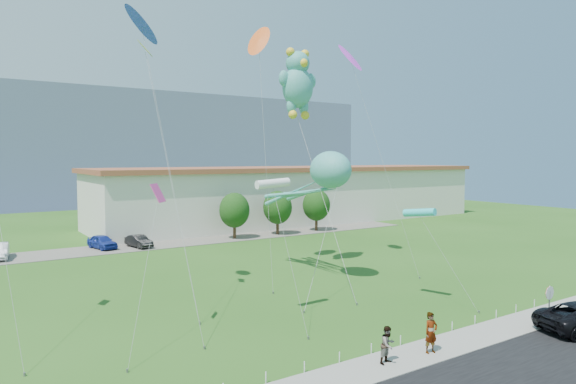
# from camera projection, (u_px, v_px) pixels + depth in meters

# --- Properties ---
(ground) EXTENTS (160.00, 160.00, 0.00)m
(ground) POSITION_uv_depth(u_px,v_px,m) (368.00, 341.00, 26.61)
(ground) COLOR #265116
(ground) RESTS_ON ground
(sidewalk) EXTENTS (80.00, 2.50, 0.10)m
(sidewalk) POSITION_uv_depth(u_px,v_px,m) (408.00, 358.00, 24.32)
(sidewalk) COLOR gray
(sidewalk) RESTS_ON ground
(parking_strip) EXTENTS (70.00, 6.00, 0.06)m
(parking_strip) POSITION_uv_depth(u_px,v_px,m) (148.00, 245.00, 55.70)
(parking_strip) COLOR #59544C
(parking_strip) RESTS_ON ground
(hill_ridge) EXTENTS (160.00, 50.00, 25.00)m
(hill_ridge) POSITION_uv_depth(u_px,v_px,m) (34.00, 146.00, 125.54)
(hill_ridge) COLOR slate
(hill_ridge) RESTS_ON ground
(warehouse) EXTENTS (61.00, 15.00, 8.20)m
(warehouse) POSITION_uv_depth(u_px,v_px,m) (298.00, 194.00, 77.26)
(warehouse) COLOR beige
(warehouse) RESTS_ON ground
(stop_sign) EXTENTS (0.80, 0.07, 2.50)m
(stop_sign) POSITION_uv_depth(u_px,v_px,m) (549.00, 297.00, 28.23)
(stop_sign) COLOR slate
(stop_sign) RESTS_ON ground
(rope_fence) EXTENTS (26.05, 0.05, 0.50)m
(rope_fence) POSITION_uv_depth(u_px,v_px,m) (386.00, 344.00, 25.51)
(rope_fence) COLOR white
(rope_fence) RESTS_ON ground
(tree_near) EXTENTS (3.60, 3.60, 5.47)m
(tree_near) POSITION_uv_depth(u_px,v_px,m) (234.00, 210.00, 60.17)
(tree_near) COLOR #3F2B19
(tree_near) RESTS_ON ground
(tree_mid) EXTENTS (3.60, 3.60, 5.47)m
(tree_mid) POSITION_uv_depth(u_px,v_px,m) (278.00, 208.00, 63.48)
(tree_mid) COLOR #3F2B19
(tree_mid) RESTS_ON ground
(tree_far) EXTENTS (3.60, 3.60, 5.47)m
(tree_far) POSITION_uv_depth(u_px,v_px,m) (316.00, 205.00, 66.79)
(tree_far) COLOR #3F2B19
(tree_far) RESTS_ON ground
(pedestrian_left) EXTENTS (0.78, 0.57, 1.98)m
(pedestrian_left) POSITION_uv_depth(u_px,v_px,m) (431.00, 333.00, 24.74)
(pedestrian_left) COLOR gray
(pedestrian_left) RESTS_ON sidewalk
(pedestrian_right) EXTENTS (0.93, 0.77, 1.73)m
(pedestrian_right) POSITION_uv_depth(u_px,v_px,m) (388.00, 345.00, 23.50)
(pedestrian_right) COLOR gray
(pedestrian_right) RESTS_ON sidewalk
(parked_car_blue) EXTENTS (2.58, 4.48, 1.43)m
(parked_car_blue) POSITION_uv_depth(u_px,v_px,m) (102.00, 242.00, 53.57)
(parked_car_blue) COLOR navy
(parked_car_blue) RESTS_ON parking_strip
(parked_car_black) EXTENTS (2.07, 4.12, 1.30)m
(parked_car_black) POSITION_uv_depth(u_px,v_px,m) (139.00, 241.00, 54.34)
(parked_car_black) COLOR black
(parked_car_black) RESTS_ON parking_strip
(octopus_kite) EXTENTS (7.68, 12.68, 10.04)m
(octopus_kite) POSITION_uv_depth(u_px,v_px,m) (319.00, 180.00, 39.98)
(octopus_kite) COLOR teal
(octopus_kite) RESTS_ON ground
(teddy_bear_kite) EXTENTS (4.51, 11.80, 18.51)m
(teddy_bear_kite) POSITION_uv_depth(u_px,v_px,m) (298.00, 82.00, 42.35)
(teddy_bear_kite) COLOR teal
(teddy_bear_kite) RESTS_ON ground
(small_kite_blue) EXTENTS (1.80, 7.78, 18.91)m
(small_kite_blue) POSITION_uv_depth(u_px,v_px,m) (143.00, 31.00, 33.41)
(small_kite_blue) COLOR blue
(small_kite_blue) RESTS_ON ground
(small_kite_purple) EXTENTS (1.80, 8.90, 19.18)m
(small_kite_purple) POSITION_uv_depth(u_px,v_px,m) (352.00, 63.00, 45.69)
(small_kite_purple) COLOR #CD36D9
(small_kite_purple) RESTS_ON ground
(small_kite_pink) EXTENTS (3.67, 4.79, 8.08)m
(small_kite_pink) POSITION_uv_depth(u_px,v_px,m) (156.00, 208.00, 26.86)
(small_kite_pink) COLOR #F0358E
(small_kite_pink) RESTS_ON ground
(small_kite_orange) EXTENTS (3.95, 7.72, 19.84)m
(small_kite_orange) POSITION_uv_depth(u_px,v_px,m) (259.00, 46.00, 41.99)
(small_kite_orange) COLOR #E75719
(small_kite_orange) RESTS_ON ground
(small_kite_cyan) EXTENTS (1.59, 4.91, 6.40)m
(small_kite_cyan) POSITION_uv_depth(u_px,v_px,m) (420.00, 213.00, 33.44)
(small_kite_cyan) COLOR #2DC6CB
(small_kite_cyan) RESTS_ON ground
(small_kite_white) EXTENTS (0.60, 5.17, 8.47)m
(small_kite_white) POSITION_uv_depth(u_px,v_px,m) (273.00, 184.00, 29.84)
(small_kite_white) COLOR white
(small_kite_white) RESTS_ON ground
(small_kite_yellow) EXTENTS (1.29, 9.42, 16.72)m
(small_kite_yellow) POSITION_uv_depth(u_px,v_px,m) (152.00, 84.00, 30.89)
(small_kite_yellow) COLOR #A6BF2C
(small_kite_yellow) RESTS_ON ground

